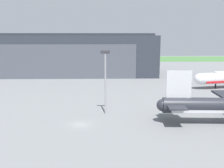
{
  "coord_description": "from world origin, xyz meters",
  "views": [
    {
      "loc": [
        5.78,
        -58.48,
        19.95
      ],
      "look_at": [
        7.9,
        24.06,
        5.19
      ],
      "focal_mm": 42.44,
      "sensor_mm": 36.0,
      "label": 1
    }
  ],
  "objects": [
    {
      "name": "maintenance_hangar",
      "position": [
        -15.99,
        85.93,
        10.44
      ],
      "size": [
        96.1,
        37.07,
        21.8
      ],
      "color": "#2D333D",
      "rests_on": "ground_plane"
    },
    {
      "name": "apron_light_mast",
      "position": [
        5.8,
        8.41,
        9.86
      ],
      "size": [
        2.4,
        0.5,
        16.55
      ],
      "color": "#99999E",
      "rests_on": "ground_plane"
    },
    {
      "name": "grass_field_strip",
      "position": [
        0.0,
        182.82,
        0.04
      ],
      "size": [
        440.0,
        56.0,
        0.08
      ],
      "primitive_type": "cube",
      "color": "#477A3E",
      "rests_on": "ground_plane"
    },
    {
      "name": "ground_plane",
      "position": [
        0.0,
        0.0,
        0.0
      ],
      "size": [
        440.0,
        440.0,
        0.0
      ],
      "primitive_type": "plane",
      "color": "slate"
    }
  ]
}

